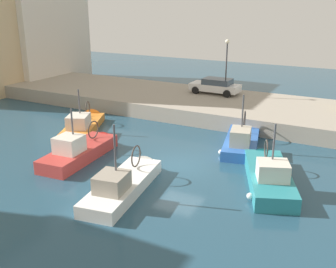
# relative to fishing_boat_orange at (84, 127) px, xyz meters

# --- Properties ---
(water_surface) EXTENTS (80.00, 80.00, 0.00)m
(water_surface) POSITION_rel_fishing_boat_orange_xyz_m (-2.77, -9.28, -0.15)
(water_surface) COLOR navy
(water_surface) RESTS_ON ground
(quay_wall) EXTENTS (9.00, 56.00, 1.20)m
(quay_wall) POSITION_rel_fishing_boat_orange_xyz_m (8.73, -9.28, 0.45)
(quay_wall) COLOR #9E9384
(quay_wall) RESTS_ON ground
(fishing_boat_orange) EXTENTS (6.78, 4.40, 4.10)m
(fishing_boat_orange) POSITION_rel_fishing_boat_orange_xyz_m (0.00, 0.00, 0.00)
(fishing_boat_orange) COLOR orange
(fishing_boat_orange) RESTS_ON ground
(fishing_boat_blue) EXTENTS (6.76, 3.34, 4.61)m
(fishing_boat_blue) POSITION_rel_fishing_boat_orange_xyz_m (2.05, -11.51, -0.00)
(fishing_boat_blue) COLOR #2D60B7
(fishing_boat_blue) RESTS_ON ground
(fishing_boat_red) EXTENTS (6.74, 2.40, 4.14)m
(fishing_boat_red) POSITION_rel_fishing_boat_orange_xyz_m (-4.48, -3.49, -0.01)
(fishing_boat_red) COLOR #BC3833
(fishing_boat_red) RESTS_ON ground
(fishing_boat_teal) EXTENTS (7.13, 4.36, 4.44)m
(fishing_boat_teal) POSITION_rel_fishing_boat_orange_xyz_m (-2.69, -14.45, -0.03)
(fishing_boat_teal) COLOR teal
(fishing_boat_teal) RESTS_ON ground
(fishing_boat_white) EXTENTS (7.15, 2.83, 4.61)m
(fishing_boat_white) POSITION_rel_fishing_boat_orange_xyz_m (-6.92, -8.28, -0.02)
(fishing_boat_white) COLOR white
(fishing_boat_white) RESTS_ON ground
(parked_car_white) EXTENTS (2.08, 4.40, 1.36)m
(parked_car_white) POSITION_rel_fishing_boat_orange_xyz_m (10.68, -6.22, 1.76)
(parked_car_white) COLOR silver
(parked_car_white) RESTS_ON quay_wall
(quay_streetlamp) EXTENTS (0.36, 0.36, 4.83)m
(quay_streetlamp) POSITION_rel_fishing_boat_orange_xyz_m (10.23, -7.29, 4.30)
(quay_streetlamp) COLOR #38383D
(quay_streetlamp) RESTS_ON quay_wall
(waterfront_building_west_mid) EXTENTS (10.44, 7.28, 14.22)m
(waterfront_building_west_mid) POSITION_rel_fishing_boat_orange_xyz_m (11.78, 15.88, 6.98)
(waterfront_building_west_mid) COLOR silver
(waterfront_building_west_mid) RESTS_ON ground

